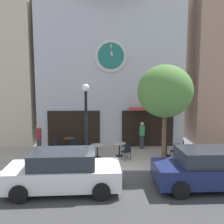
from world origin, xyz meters
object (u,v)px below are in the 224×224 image
Objects in this scene: street_lamp at (86,125)px; cafe_chair_curbside at (176,150)px; street_tree at (165,92)px; parked_car_navy at (209,169)px; cafe_chair_corner at (181,148)px; cafe_table_center_left at (166,147)px; cafe_chair_under_awning at (57,144)px; cafe_table_leftmost at (119,147)px; pedestrian_green at (142,135)px; cafe_chair_outer at (89,152)px; cafe_table_near_door at (69,142)px; cafe_chair_by_entrance at (73,145)px; pedestrian_maroon at (39,139)px; parked_car_white at (63,171)px; cafe_chair_near_lamp at (127,150)px; cafe_table_rightmost at (97,148)px.

street_lamp reaches higher than cafe_chair_curbside.
street_tree is 4.01m from parked_car_navy.
cafe_chair_corner is 1.00× the size of cafe_chair_curbside.
street_lamp is at bearing 176.28° from street_tree.
cafe_chair_under_awning is (-6.24, 0.87, 0.03)m from cafe_table_center_left.
street_tree reaches higher than parked_car_navy.
cafe_table_leftmost is (1.72, 1.46, -1.52)m from street_lamp.
pedestrian_green reaches higher than cafe_table_center_left.
cafe_chair_corner is 1.00× the size of cafe_chair_outer.
street_tree is at bearing -11.94° from cafe_chair_outer.
cafe_table_near_door is 0.84× the size of cafe_chair_by_entrance.
cafe_table_center_left is at bearing 162.28° from cafe_chair_corner.
pedestrian_green is at bearing 100.09° from street_tree.
cafe_chair_curbside is at bearing 47.30° from street_tree.
cafe_table_leftmost is at bearing 140.33° from street_tree.
street_tree is 3.41m from cafe_chair_curbside.
street_tree reaches higher than pedestrian_maroon.
cafe_chair_under_awning is (-0.99, 0.32, 0.00)m from cafe_chair_by_entrance.
pedestrian_maroon is (-7.54, 1.38, 0.33)m from cafe_chair_curbside.
cafe_chair_curbside is at bearing 2.36° from cafe_chair_outer.
parked_car_white and parked_car_navy have the same top height.
parked_car_navy is (5.00, -2.72, -1.29)m from street_lamp.
parked_car_navy is at bearing -91.82° from cafe_chair_corner.
pedestrian_maroon reaches higher than cafe_chair_outer.
street_tree is 5.91m from parked_car_white.
cafe_chair_outer is 1.00× the size of cafe_chair_near_lamp.
street_tree is 4.91m from cafe_chair_outer.
cafe_chair_curbside is (0.32, -0.73, 0.03)m from cafe_table_center_left.
pedestrian_maroon is (-7.99, 0.90, 0.33)m from cafe_chair_corner.
cafe_chair_corner is at bearing 34.80° from parked_car_white.
cafe_chair_corner is at bearing -0.23° from cafe_table_rightmost.
pedestrian_green is at bearing 45.45° from cafe_table_leftmost.
cafe_chair_by_entrance is at bearing -3.06° from pedestrian_maroon.
cafe_chair_outer is at bearing -177.64° from cafe_chair_curbside.
cafe_chair_near_lamp is at bearing 19.89° from street_lamp.
cafe_chair_under_awning is at bearing 166.44° from cafe_table_leftmost.
cafe_chair_under_awning is at bearing 172.03° from cafe_table_center_left.
cafe_chair_near_lamp is 0.21× the size of parked_car_white.
cafe_chair_near_lamp is at bearing -64.21° from cafe_table_leftmost.
pedestrian_green is (3.12, 2.43, 0.33)m from cafe_chair_outer.
cafe_table_center_left is 7.26m from pedestrian_maroon.
street_lamp reaches higher than cafe_chair_outer.
cafe_table_near_door is at bearing 155.72° from cafe_table_leftmost.
cafe_table_center_left is 0.43× the size of pedestrian_maroon.
cafe_table_center_left is at bearing 3.37° from cafe_table_rightmost.
cafe_table_center_left is 0.80m from cafe_chair_curbside.
cafe_chair_corner is at bearing 7.61° from cafe_chair_outer.
pedestrian_maroon is (-2.96, 1.57, 0.33)m from cafe_chair_outer.
cafe_chair_corner is 2.62m from pedestrian_green.
cafe_chair_corner is (6.37, -1.59, 0.02)m from cafe_table_near_door.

